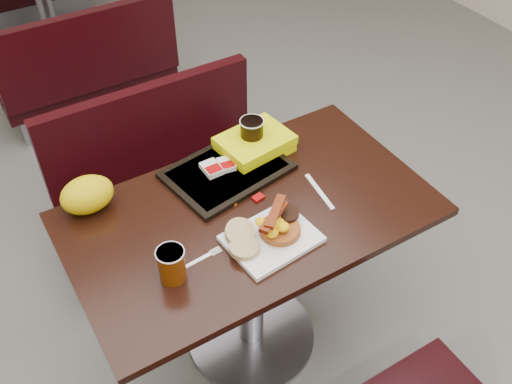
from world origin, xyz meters
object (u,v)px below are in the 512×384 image
bench_far_s (82,58)px  hashbrown_sleeve_left (212,169)px  platter (271,239)px  hashbrown_sleeve_right (226,164)px  tray (227,171)px  coffee_cup_near (172,265)px  clamshell (255,144)px  bench_near_n (171,178)px  table_near (251,282)px  table_far (46,8)px  pancake_stack (280,229)px  paper_bag (87,195)px  fork (198,260)px  coffee_cup_far (252,134)px  knife (319,191)px

bench_far_s → hashbrown_sleeve_left: 1.73m
platter → hashbrown_sleeve_right: size_ratio=3.87×
tray → coffee_cup_near: bearing=-147.8°
tray → clamshell: clamshell is taller
bench_far_s → tray: tray is taller
bench_near_n → bench_far_s: (0.00, 1.20, 0.00)m
table_near → table_far: 2.60m
coffee_cup_near → hashbrown_sleeve_right: coffee_cup_near is taller
hashbrown_sleeve_right → pancake_stack: bearing=-81.7°
paper_bag → table_far: bearing=79.1°
tray → hashbrown_sleeve_right: bearing=64.5°
pancake_stack → tray: (0.00, 0.35, -0.02)m
coffee_cup_near → hashbrown_sleeve_right: 0.50m
table_far → paper_bag: (-0.44, -2.31, 0.44)m
hashbrown_sleeve_left → hashbrown_sleeve_right: size_ratio=1.12×
hashbrown_sleeve_right → bench_far_s: bearing=100.6°
bench_far_s → platter: platter is taller
platter → tray: 0.35m
bench_far_s → hashbrown_sleeve_right: 1.73m
bench_near_n → bench_far_s: size_ratio=1.00×
bench_near_n → hashbrown_sleeve_left: hashbrown_sleeve_left is taller
table_far → pancake_stack: bearing=-89.5°
paper_bag → fork: bearing=-62.4°
pancake_stack → hashbrown_sleeve_left: (-0.05, 0.36, 0.00)m
coffee_cup_far → pancake_stack: bearing=-109.2°
hashbrown_sleeve_left → paper_bag: size_ratio=0.45×
table_far → platter: (-0.01, -2.75, 0.38)m
knife → hashbrown_sleeve_left: 0.38m
bench_near_n → knife: size_ratio=5.35×
platter → fork: (-0.23, 0.05, -0.01)m
bench_far_s → hashbrown_sleeve_right: size_ratio=14.19×
tray → paper_bag: (-0.47, 0.08, 0.05)m
table_far → bench_far_s: (0.00, -0.70, -0.02)m
tray → coffee_cup_far: size_ratio=3.63×
coffee_cup_far → paper_bag: coffee_cup_far is taller
platter → coffee_cup_near: (-0.32, 0.03, 0.05)m
table_far → hashbrown_sleeve_left: bearing=-90.6°
coffee_cup_near → knife: coffee_cup_near is taller
bench_far_s → clamshell: clamshell is taller
fork → hashbrown_sleeve_right: size_ratio=1.79×
table_far → knife: knife is taller
bench_near_n → coffee_cup_far: bearing=-68.7°
tray → paper_bag: bearing=160.8°
table_far → fork: bearing=-95.1°
bench_near_n → hashbrown_sleeve_right: bearing=-86.2°
pancake_stack → hashbrown_sleeve_right: pancake_stack is taller
table_near → bench_far_s: bearing=90.0°
hashbrown_sleeve_left → coffee_cup_far: 0.20m
paper_bag → tray: bearing=-9.7°
table_far → hashbrown_sleeve_right: (0.03, -2.38, 0.40)m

